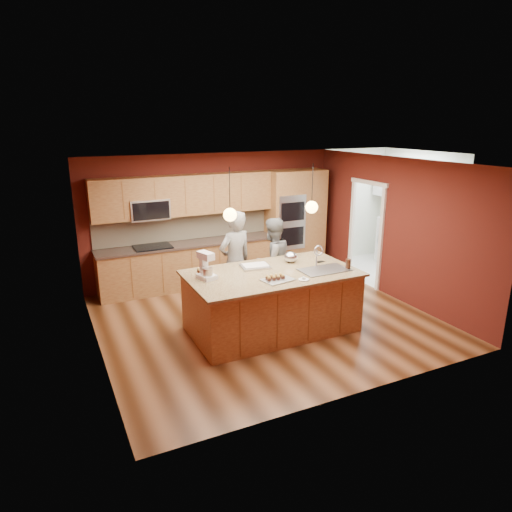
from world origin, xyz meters
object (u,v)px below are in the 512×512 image
island (273,300)px  person_right (272,262)px  person_left (235,262)px  mixing_bowl (291,257)px  stand_mixer (206,267)px

island → person_right: bearing=62.9°
person_left → person_right: bearing=165.5°
person_right → mixing_bowl: 0.72m
island → mixing_bowl: (0.52, 0.35, 0.58)m
person_right → island: bearing=50.3°
person_right → mixing_bowl: (0.00, -0.67, 0.27)m
person_right → stand_mixer: person_right is taller
island → person_left: (-0.23, 1.01, 0.41)m
island → person_right: size_ratio=1.65×
mixing_bowl → person_right: bearing=90.4°
island → mixing_bowl: size_ratio=11.84×
mixing_bowl → person_left: bearing=138.2°
person_right → stand_mixer: (-1.58, -0.84, 0.36)m
person_left → stand_mixer: size_ratio=4.39×
island → person_right: (0.52, 1.01, 0.31)m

